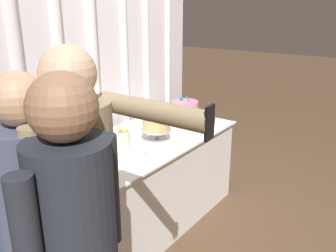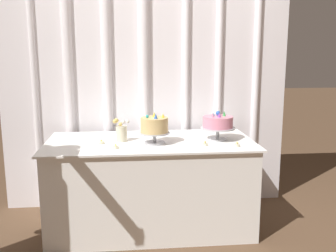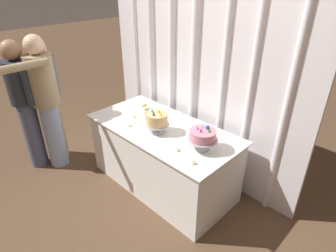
{
  "view_description": "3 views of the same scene",
  "coord_description": "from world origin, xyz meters",
  "px_view_note": "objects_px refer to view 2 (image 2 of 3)",
  "views": [
    {
      "loc": [
        -2.07,
        -1.62,
        1.77
      ],
      "look_at": [
        0.21,
        0.02,
        0.82
      ],
      "focal_mm": 37.99,
      "sensor_mm": 36.0,
      "label": 1
    },
    {
      "loc": [
        -0.16,
        -2.96,
        1.48
      ],
      "look_at": [
        0.16,
        0.21,
        0.85
      ],
      "focal_mm": 40.95,
      "sensor_mm": 36.0,
      "label": 2
    },
    {
      "loc": [
        1.88,
        -1.71,
        2.21
      ],
      "look_at": [
        0.13,
        0.05,
        0.84
      ],
      "focal_mm": 29.95,
      "sensor_mm": 36.0,
      "label": 3
    }
  ],
  "objects_px": {
    "tealight_far_left": "(102,143)",
    "tealight_far_right": "(237,145)",
    "cake_display_nearleft": "(154,126)",
    "tealight_near_left": "(116,147)",
    "cake_table": "(151,184)",
    "cake_display_nearright": "(218,123)",
    "tealight_near_right": "(205,144)",
    "flower_vase": "(121,132)"
  },
  "relations": [
    {
      "from": "flower_vase",
      "to": "tealight_far_left",
      "type": "xyz_separation_m",
      "value": [
        -0.16,
        -0.07,
        -0.07
      ]
    },
    {
      "from": "cake_display_nearright",
      "to": "flower_vase",
      "type": "height_order",
      "value": "cake_display_nearright"
    },
    {
      "from": "cake_table",
      "to": "tealight_near_left",
      "type": "xyz_separation_m",
      "value": [
        -0.27,
        -0.23,
        0.39
      ]
    },
    {
      "from": "cake_display_nearright",
      "to": "tealight_near_right",
      "type": "xyz_separation_m",
      "value": [
        -0.14,
        -0.19,
        -0.13
      ]
    },
    {
      "from": "cake_table",
      "to": "cake_display_nearright",
      "type": "distance_m",
      "value": 0.76
    },
    {
      "from": "cake_display_nearleft",
      "to": "cake_display_nearright",
      "type": "distance_m",
      "value": 0.53
    },
    {
      "from": "flower_vase",
      "to": "tealight_far_right",
      "type": "bearing_deg",
      "value": -16.77
    },
    {
      "from": "cake_table",
      "to": "tealight_near_left",
      "type": "bearing_deg",
      "value": -140.07
    },
    {
      "from": "flower_vase",
      "to": "tealight_far_left",
      "type": "height_order",
      "value": "flower_vase"
    },
    {
      "from": "tealight_far_left",
      "to": "tealight_near_right",
      "type": "bearing_deg",
      "value": -10.15
    },
    {
      "from": "cake_table",
      "to": "cake_display_nearleft",
      "type": "xyz_separation_m",
      "value": [
        0.03,
        -0.1,
        0.52
      ]
    },
    {
      "from": "cake_table",
      "to": "tealight_near_left",
      "type": "relative_size",
      "value": 37.21
    },
    {
      "from": "tealight_near_left",
      "to": "tealight_near_right",
      "type": "distance_m",
      "value": 0.69
    },
    {
      "from": "flower_vase",
      "to": "tealight_near_left",
      "type": "height_order",
      "value": "flower_vase"
    },
    {
      "from": "tealight_near_left",
      "to": "cake_display_nearright",
      "type": "bearing_deg",
      "value": 13.79
    },
    {
      "from": "cake_display_nearleft",
      "to": "tealight_near_right",
      "type": "bearing_deg",
      "value": -16.35
    },
    {
      "from": "cake_table",
      "to": "cake_display_nearright",
      "type": "relative_size",
      "value": 5.88
    },
    {
      "from": "cake_display_nearleft",
      "to": "tealight_far_right",
      "type": "distance_m",
      "value": 0.66
    },
    {
      "from": "cake_table",
      "to": "tealight_near_left",
      "type": "distance_m",
      "value": 0.53
    },
    {
      "from": "cake_display_nearleft",
      "to": "tealight_far_right",
      "type": "xyz_separation_m",
      "value": [
        0.63,
        -0.17,
        -0.13
      ]
    },
    {
      "from": "tealight_near_right",
      "to": "flower_vase",
      "type": "bearing_deg",
      "value": 161.58
    },
    {
      "from": "cake_display_nearright",
      "to": "cake_table",
      "type": "bearing_deg",
      "value": 177.45
    },
    {
      "from": "tealight_far_left",
      "to": "tealight_near_left",
      "type": "height_order",
      "value": "same"
    },
    {
      "from": "cake_display_nearleft",
      "to": "tealight_far_left",
      "type": "bearing_deg",
      "value": 175.78
    },
    {
      "from": "tealight_near_right",
      "to": "tealight_far_right",
      "type": "bearing_deg",
      "value": -12.18
    },
    {
      "from": "cake_table",
      "to": "flower_vase",
      "type": "distance_m",
      "value": 0.51
    },
    {
      "from": "cake_table",
      "to": "tealight_far_right",
      "type": "bearing_deg",
      "value": -21.75
    },
    {
      "from": "cake_display_nearleft",
      "to": "tealight_far_right",
      "type": "height_order",
      "value": "cake_display_nearleft"
    },
    {
      "from": "tealight_far_left",
      "to": "tealight_near_right",
      "type": "distance_m",
      "value": 0.82
    },
    {
      "from": "cake_display_nearleft",
      "to": "cake_display_nearright",
      "type": "xyz_separation_m",
      "value": [
        0.53,
        0.07,
        0.0
      ]
    },
    {
      "from": "tealight_far_left",
      "to": "tealight_far_right",
      "type": "relative_size",
      "value": 1.12
    },
    {
      "from": "tealight_far_right",
      "to": "tealight_far_left",
      "type": "bearing_deg",
      "value": 169.38
    },
    {
      "from": "tealight_far_right",
      "to": "cake_display_nearright",
      "type": "bearing_deg",
      "value": 112.7
    },
    {
      "from": "tealight_far_left",
      "to": "tealight_far_right",
      "type": "xyz_separation_m",
      "value": [
        1.05,
        -0.2,
        0.0
      ]
    },
    {
      "from": "cake_table",
      "to": "flower_vase",
      "type": "xyz_separation_m",
      "value": [
        -0.23,
        0.01,
        0.45
      ]
    },
    {
      "from": "cake_display_nearleft",
      "to": "tealight_near_left",
      "type": "relative_size",
      "value": 5.57
    },
    {
      "from": "tealight_far_left",
      "to": "cake_display_nearleft",
      "type": "bearing_deg",
      "value": -4.22
    },
    {
      "from": "cake_display_nearleft",
      "to": "tealight_near_left",
      "type": "height_order",
      "value": "cake_display_nearleft"
    },
    {
      "from": "tealight_near_left",
      "to": "tealight_far_right",
      "type": "bearing_deg",
      "value": -2.05
    },
    {
      "from": "cake_display_nearright",
      "to": "tealight_near_left",
      "type": "xyz_separation_m",
      "value": [
        -0.83,
        -0.2,
        -0.13
      ]
    },
    {
      "from": "cake_display_nearleft",
      "to": "tealight_far_right",
      "type": "bearing_deg",
      "value": -14.77
    },
    {
      "from": "cake_table",
      "to": "tealight_far_left",
      "type": "distance_m",
      "value": 0.55
    }
  ]
}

